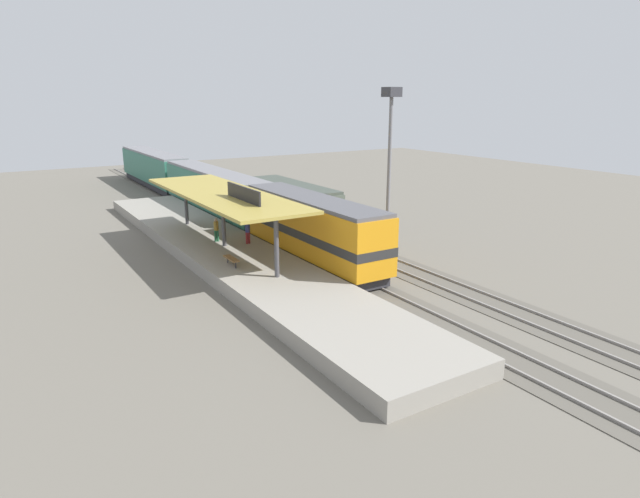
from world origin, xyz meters
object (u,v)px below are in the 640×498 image
at_px(locomotive, 312,229).
at_px(light_mast, 390,133).
at_px(freight_car, 294,203).
at_px(passenger_carriage_front, 214,192).
at_px(person_waiting, 248,231).
at_px(platform_bench, 231,259).
at_px(person_walking, 216,229).
at_px(passenger_carriage_rear, 154,168).

height_order(locomotive, light_mast, light_mast).
distance_m(locomotive, freight_car, 11.82).
xyz_separation_m(passenger_carriage_front, person_waiting, (-2.93, -13.94, -0.46)).
height_order(passenger_carriage_front, person_waiting, passenger_carriage_front).
relative_size(platform_bench, freight_car, 0.14).
distance_m(platform_bench, light_mast, 15.62).
xyz_separation_m(passenger_carriage_front, person_walking, (-4.60, -12.19, -0.46)).
distance_m(freight_car, person_walking, 10.51).
relative_size(platform_bench, passenger_carriage_front, 0.08).
xyz_separation_m(locomotive, passenger_carriage_front, (0.00, 18.00, -0.10)).
bearing_deg(person_waiting, freight_car, 42.16).
xyz_separation_m(light_mast, person_waiting, (-10.73, 2.37, -6.54)).
relative_size(light_mast, person_walking, 6.84).
bearing_deg(passenger_carriage_rear, light_mast, -78.13).
bearing_deg(freight_car, person_waiting, -137.84).
distance_m(passenger_carriage_rear, person_walking, 33.32).
bearing_deg(freight_car, light_mast, -70.80).
distance_m(passenger_carriage_front, freight_car, 8.48).
height_order(passenger_carriage_rear, person_waiting, passenger_carriage_rear).
xyz_separation_m(platform_bench, person_walking, (1.40, 6.03, 0.51)).
bearing_deg(passenger_carriage_rear, person_waiting, -94.83).
relative_size(person_waiting, person_walking, 1.00).
height_order(passenger_carriage_rear, person_walking, passenger_carriage_rear).
relative_size(passenger_carriage_rear, freight_car, 1.67).
height_order(passenger_carriage_front, light_mast, light_mast).
xyz_separation_m(platform_bench, freight_car, (10.60, 11.10, 0.63)).
xyz_separation_m(freight_car, person_waiting, (-7.53, -6.82, -0.12)).
bearing_deg(freight_car, locomotive, -112.92).
xyz_separation_m(light_mast, person_walking, (-12.40, 4.12, -6.54)).
bearing_deg(person_walking, passenger_carriage_rear, 82.05).
xyz_separation_m(passenger_carriage_rear, freight_car, (4.60, -27.92, -0.34)).
bearing_deg(light_mast, locomotive, -167.80).
relative_size(freight_car, person_walking, 7.02).
distance_m(freight_car, light_mast, 11.66).
height_order(freight_car, person_walking, freight_car).
bearing_deg(light_mast, person_walking, 161.62).
bearing_deg(light_mast, freight_car, 109.20).
relative_size(passenger_carriage_front, person_walking, 11.70).
height_order(platform_bench, locomotive, locomotive).
bearing_deg(light_mast, passenger_carriage_front, 115.55).
bearing_deg(platform_bench, person_waiting, 54.37).
distance_m(passenger_carriage_rear, person_waiting, 34.87).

